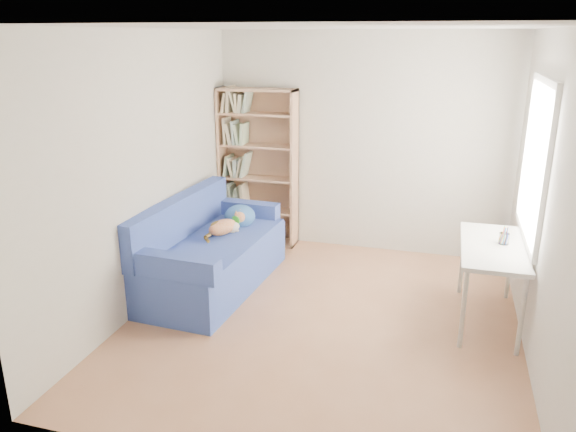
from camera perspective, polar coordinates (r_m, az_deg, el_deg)
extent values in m
plane|color=#986444|center=(5.34, 3.58, -10.53)|extent=(4.00, 4.00, 0.00)
cube|color=silver|center=(6.78, 7.53, 7.24)|extent=(3.50, 0.04, 2.60)
cube|color=silver|center=(3.04, -4.30, -6.30)|extent=(3.50, 0.04, 2.60)
cube|color=silver|center=(5.48, -14.34, 4.29)|extent=(0.04, 4.00, 2.60)
cube|color=silver|center=(4.82, 24.65, 1.32)|extent=(0.04, 4.00, 2.60)
cube|color=white|center=(4.69, 4.22, 18.60)|extent=(3.50, 4.00, 0.04)
cube|color=white|center=(5.35, 24.05, 5.14)|extent=(0.01, 1.20, 1.30)
cube|color=navy|center=(5.96, -7.60, -4.96)|extent=(1.03, 1.97, 0.48)
cube|color=navy|center=(5.94, -11.04, -0.32)|extent=(0.29, 1.92, 0.47)
cube|color=navy|center=(6.60, -4.73, 0.63)|extent=(0.91, 0.23, 0.21)
cube|color=navy|center=(5.10, -11.65, -5.01)|extent=(0.91, 0.23, 0.21)
cube|color=navy|center=(5.85, -7.53, -2.63)|extent=(1.00, 1.81, 0.05)
ellipsoid|color=#2D5793|center=(6.28, -4.92, -0.04)|extent=(0.34, 0.38, 0.26)
ellipsoid|color=#AC4313|center=(5.97, -6.66, -1.13)|extent=(0.31, 0.42, 0.15)
ellipsoid|color=silver|center=(6.05, -5.79, -1.02)|extent=(0.16, 0.19, 0.09)
ellipsoid|color=#36260E|center=(5.93, -7.08, -0.92)|extent=(0.17, 0.22, 0.07)
sphere|color=#AC4313|center=(6.19, -5.56, -0.05)|extent=(0.14, 0.14, 0.14)
cone|color=#AC4313|center=(6.20, -5.63, 0.61)|extent=(0.07, 0.07, 0.07)
cone|color=#AC4313|center=(6.15, -5.85, 0.44)|extent=(0.06, 0.07, 0.07)
cylinder|color=green|center=(6.14, -5.83, -0.39)|extent=(0.11, 0.06, 0.11)
cylinder|color=#36260E|center=(5.80, -7.63, -2.08)|extent=(0.05, 0.15, 0.05)
cube|color=tan|center=(7.14, -6.64, 5.10)|extent=(0.03, 0.30, 1.93)
cube|color=tan|center=(6.84, 0.66, 4.65)|extent=(0.03, 0.30, 1.93)
cube|color=tan|center=(6.83, -3.20, 12.70)|extent=(0.97, 0.30, 0.03)
cube|color=tan|center=(7.25, -2.94, -2.46)|extent=(0.97, 0.30, 0.03)
cube|color=tan|center=(7.11, -2.70, 5.14)|extent=(0.97, 0.02, 1.93)
cube|color=silver|center=(5.35, 20.14, -3.00)|extent=(0.56, 1.21, 0.04)
cylinder|color=silver|center=(6.02, 21.62, -4.68)|extent=(0.04, 0.04, 0.71)
cylinder|color=silver|center=(5.01, 22.65, -9.43)|extent=(0.04, 0.04, 0.71)
cylinder|color=silver|center=(5.99, 17.29, -4.33)|extent=(0.04, 0.04, 0.71)
cylinder|color=silver|center=(4.97, 17.39, -9.06)|extent=(0.04, 0.04, 0.71)
cylinder|color=white|center=(5.39, 21.08, -2.16)|extent=(0.09, 0.09, 0.10)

